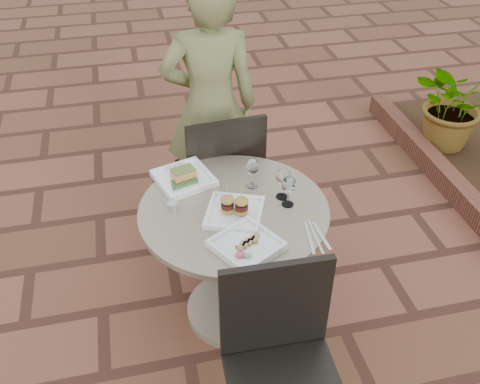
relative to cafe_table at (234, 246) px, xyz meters
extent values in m
plane|color=brown|center=(0.12, 0.16, -0.48)|extent=(60.00, 60.00, 0.00)
cylinder|color=gray|center=(0.00, 0.00, -0.46)|extent=(0.52, 0.52, 0.04)
cylinder|color=gray|center=(0.00, 0.00, -0.13)|extent=(0.08, 0.08, 0.70)
cylinder|color=gray|center=(0.00, 0.00, 0.23)|extent=(0.90, 0.90, 0.03)
cube|color=black|center=(0.05, 0.66, -0.03)|extent=(0.47, 0.47, 0.03)
cube|color=black|center=(0.06, 0.46, 0.22)|extent=(0.44, 0.06, 0.46)
cylinder|color=black|center=(0.23, 0.87, -0.26)|extent=(0.02, 0.02, 0.44)
cylinder|color=black|center=(-0.15, 0.84, -0.26)|extent=(0.02, 0.02, 0.44)
cylinder|color=black|center=(0.25, 0.49, -0.26)|extent=(0.02, 0.02, 0.44)
cylinder|color=black|center=(-0.13, 0.46, -0.26)|extent=(0.02, 0.02, 0.44)
cube|color=black|center=(0.03, -0.59, 0.22)|extent=(0.44, 0.04, 0.46)
cylinder|color=black|center=(0.22, -0.61, -0.26)|extent=(0.02, 0.02, 0.44)
imported|color=#656839|center=(0.05, 0.89, 0.31)|extent=(0.61, 0.42, 1.58)
cube|color=white|center=(-0.20, 0.27, 0.25)|extent=(0.33, 0.33, 0.01)
cube|color=#E38C50|center=(-0.20, 0.27, 0.29)|extent=(0.13, 0.10, 0.04)
cube|color=#56652D|center=(-0.20, 0.27, 0.31)|extent=(0.13, 0.10, 0.01)
cube|color=white|center=(-0.01, -0.05, 0.25)|extent=(0.33, 0.33, 0.01)
cube|color=white|center=(0.00, -0.27, 0.25)|extent=(0.35, 0.35, 0.01)
ellipsoid|color=#C3506B|center=(-0.04, -0.33, 0.27)|extent=(0.05, 0.04, 0.02)
cylinder|color=white|center=(0.25, -0.03, 0.25)|extent=(0.06, 0.06, 0.00)
cylinder|color=white|center=(0.25, -0.03, 0.29)|extent=(0.01, 0.01, 0.07)
ellipsoid|color=white|center=(0.25, -0.03, 0.36)|extent=(0.07, 0.07, 0.09)
cylinder|color=white|center=(0.25, -0.03, 0.36)|extent=(0.05, 0.05, 0.04)
cylinder|color=white|center=(0.13, 0.15, 0.25)|extent=(0.05, 0.05, 0.00)
cylinder|color=white|center=(0.13, 0.15, 0.28)|extent=(0.01, 0.01, 0.07)
ellipsoid|color=white|center=(0.13, 0.15, 0.36)|extent=(0.07, 0.07, 0.08)
cylinder|color=white|center=(0.25, 0.03, 0.25)|extent=(0.06, 0.06, 0.00)
cylinder|color=white|center=(0.25, 0.03, 0.29)|extent=(0.01, 0.01, 0.07)
ellipsoid|color=white|center=(0.25, 0.03, 0.37)|extent=(0.07, 0.07, 0.09)
cylinder|color=silver|center=(-0.28, 0.06, 0.27)|extent=(0.06, 0.06, 0.04)
cube|color=brown|center=(1.72, 0.46, -0.41)|extent=(0.12, 3.00, 0.15)
imported|color=#33662D|center=(1.97, 1.24, -0.06)|extent=(0.78, 0.72, 0.72)
camera|label=1|loc=(-0.41, -1.91, 1.83)|focal=40.00mm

